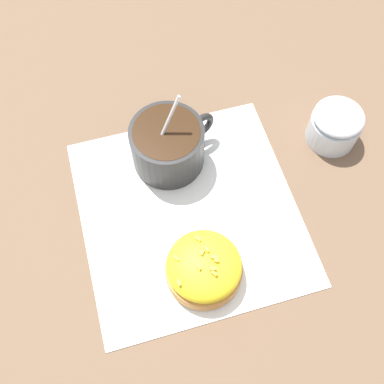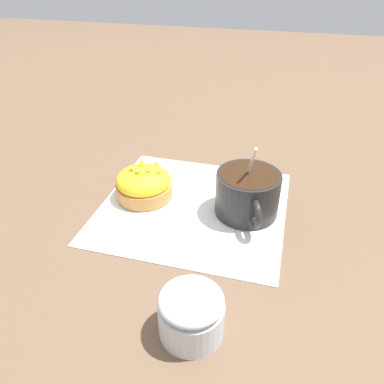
# 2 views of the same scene
# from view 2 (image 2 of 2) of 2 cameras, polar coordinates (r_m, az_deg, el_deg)

# --- Properties ---
(ground_plane) EXTENTS (3.00, 3.00, 0.00)m
(ground_plane) POSITION_cam_2_polar(r_m,az_deg,el_deg) (0.59, 0.22, -2.24)
(ground_plane) COLOR brown
(paper_napkin) EXTENTS (0.28, 0.27, 0.00)m
(paper_napkin) POSITION_cam_2_polar(r_m,az_deg,el_deg) (0.58, 0.22, -2.12)
(paper_napkin) COLOR white
(paper_napkin) RESTS_ON ground_plane
(coffee_cup) EXTENTS (0.09, 0.12, 0.12)m
(coffee_cup) POSITION_cam_2_polar(r_m,az_deg,el_deg) (0.56, 8.49, 0.02)
(coffee_cup) COLOR black
(coffee_cup) RESTS_ON paper_napkin
(frosted_pastry) EXTENTS (0.09, 0.09, 0.05)m
(frosted_pastry) POSITION_cam_2_polar(r_m,az_deg,el_deg) (0.60, -7.37, 1.26)
(frosted_pastry) COLOR #C18442
(frosted_pastry) RESTS_ON paper_napkin
(sugar_bowl) EXTENTS (0.07, 0.07, 0.06)m
(sugar_bowl) POSITION_cam_2_polar(r_m,az_deg,el_deg) (0.40, -0.12, -17.83)
(sugar_bowl) COLOR silver
(sugar_bowl) RESTS_ON ground_plane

